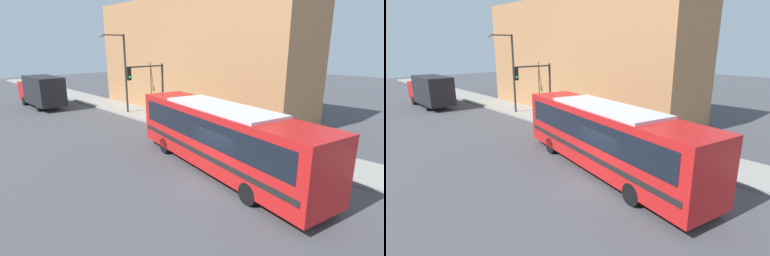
# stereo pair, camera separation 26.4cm
# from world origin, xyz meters

# --- Properties ---
(ground_plane) EXTENTS (120.00, 120.00, 0.00)m
(ground_plane) POSITION_xyz_m (0.00, 0.00, 0.00)
(ground_plane) COLOR #47474C
(sidewalk) EXTENTS (3.29, 70.00, 0.16)m
(sidewalk) POSITION_xyz_m (6.14, 20.00, 0.08)
(sidewalk) COLOR gray
(sidewalk) RESTS_ON ground_plane
(building_facade) EXTENTS (6.00, 22.25, 10.23)m
(building_facade) POSITION_xyz_m (10.79, 12.13, 5.11)
(building_facade) COLOR #B27A4C
(building_facade) RESTS_ON ground_plane
(city_bus) EXTENTS (4.81, 12.27, 3.33)m
(city_bus) POSITION_xyz_m (1.42, 0.81, 1.91)
(city_bus) COLOR red
(city_bus) RESTS_ON ground_plane
(delivery_truck) EXTENTS (2.37, 7.48, 3.18)m
(delivery_truck) POSITION_xyz_m (0.75, 24.12, 1.72)
(delivery_truck) COLOR black
(delivery_truck) RESTS_ON ground_plane
(fire_hydrant) EXTENTS (0.24, 0.33, 0.80)m
(fire_hydrant) POSITION_xyz_m (5.10, 2.93, 0.56)
(fire_hydrant) COLOR #999999
(fire_hydrant) RESTS_ON sidewalk
(traffic_light_pole) EXTENTS (3.28, 0.35, 4.63)m
(traffic_light_pole) POSITION_xyz_m (4.05, 10.03, 3.38)
(traffic_light_pole) COLOR #2D2D2D
(traffic_light_pole) RESTS_ON sidewalk
(parking_meter) EXTENTS (0.14, 0.14, 1.26)m
(parking_meter) POSITION_xyz_m (5.10, 9.44, 1.02)
(parking_meter) COLOR #2D2D2D
(parking_meter) RESTS_ON sidewalk
(street_lamp) EXTENTS (2.47, 0.28, 6.92)m
(street_lamp) POSITION_xyz_m (5.02, 15.43, 4.29)
(street_lamp) COLOR #2D2D2D
(street_lamp) RESTS_ON sidewalk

